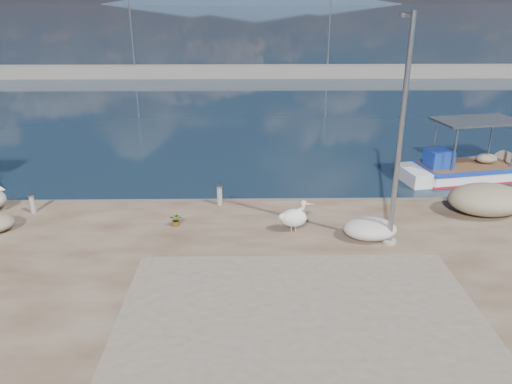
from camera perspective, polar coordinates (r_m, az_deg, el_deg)
The scene contains 11 objects.
ground at distance 15.06m, azimuth 0.23°, elevation -9.93°, with size 1400.00×1400.00×0.00m, color #162635.
quay_patch at distance 12.35m, azimuth 5.33°, elevation -15.09°, with size 9.00×7.00×0.01m, color gray.
breakwater at distance 53.35m, azimuth -0.63°, elevation 13.61°, with size 120.00×2.20×7.50m.
boat_right at distance 25.09m, azimuth 23.02°, elevation 2.06°, with size 6.93×3.38×3.20m.
pelican at distance 16.56m, azimuth 4.41°, elevation -2.90°, with size 1.16×0.56×1.13m.
lamp_post at distance 15.43m, azimuth 16.07°, elevation 5.42°, with size 0.44×0.96×7.00m.
bollard_near at distance 18.78m, azimuth -4.18°, elevation -0.25°, with size 0.25×0.25×0.78m.
bollard_far at distance 19.76m, azimuth -24.20°, elevation -1.15°, with size 0.23×0.23×0.71m.
potted_plant at distance 17.27m, azimuth -9.09°, elevation -3.13°, with size 0.43×0.37×0.47m, color #33722D.
net_pile_c at distance 19.74m, azimuth 24.90°, elevation -0.78°, with size 2.78×1.98×1.09m, color tan.
net_pile_d at distance 16.61m, azimuth 12.88°, elevation -4.12°, with size 1.73×1.30×0.65m, color silver.
Camera 1 is at (-0.26, -12.86, 7.83)m, focal length 35.00 mm.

